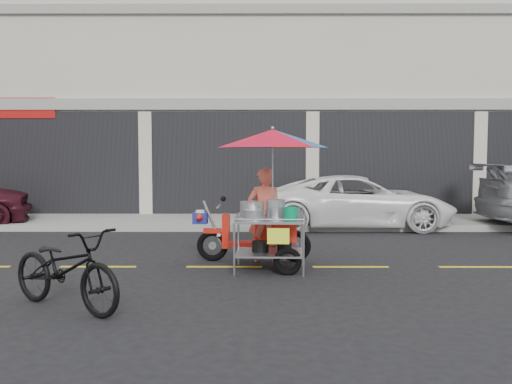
{
  "coord_description": "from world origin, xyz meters",
  "views": [
    {
      "loc": [
        -1.47,
        -8.91,
        1.81
      ],
      "look_at": [
        -1.5,
        0.6,
        1.15
      ],
      "focal_mm": 40.0,
      "sensor_mm": 36.0,
      "label": 1
    }
  ],
  "objects": [
    {
      "name": "white_pickup",
      "position": [
        0.91,
        4.66,
        0.63
      ],
      "size": [
        4.56,
        2.14,
        1.26
      ],
      "primitive_type": "imported",
      "rotation": [
        0.0,
        0.0,
        1.56
      ],
      "color": "white",
      "rests_on": "ground"
    },
    {
      "name": "sidewalk",
      "position": [
        0.0,
        5.5,
        0.07
      ],
      "size": [
        45.0,
        3.0,
        0.15
      ],
      "primitive_type": "cube",
      "color": "gray",
      "rests_on": "ground"
    },
    {
      "name": "near_bicycle",
      "position": [
        -3.68,
        -2.44,
        0.48
      ],
      "size": [
        1.86,
        1.56,
        0.96
      ],
      "primitive_type": "imported",
      "rotation": [
        0.0,
        0.0,
        0.97
      ],
      "color": "black",
      "rests_on": "ground"
    },
    {
      "name": "ground",
      "position": [
        0.0,
        0.0,
        0.0
      ],
      "size": [
        90.0,
        90.0,
        0.0
      ],
      "primitive_type": "plane",
      "color": "black"
    },
    {
      "name": "centerline",
      "position": [
        0.0,
        0.0,
        0.0
      ],
      "size": [
        42.0,
        0.1,
        0.01
      ],
      "primitive_type": "cube",
      "color": "gold",
      "rests_on": "ground"
    },
    {
      "name": "food_vendor_rig",
      "position": [
        -1.31,
        0.05,
        1.39
      ],
      "size": [
        2.19,
        1.82,
        2.22
      ],
      "rotation": [
        0.0,
        0.0,
        -0.04
      ],
      "color": "black",
      "rests_on": "ground"
    },
    {
      "name": "shophouse_block",
      "position": [
        2.82,
        10.59,
        4.24
      ],
      "size": [
        36.0,
        8.11,
        10.4
      ],
      "color": "beige",
      "rests_on": "ground"
    }
  ]
}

